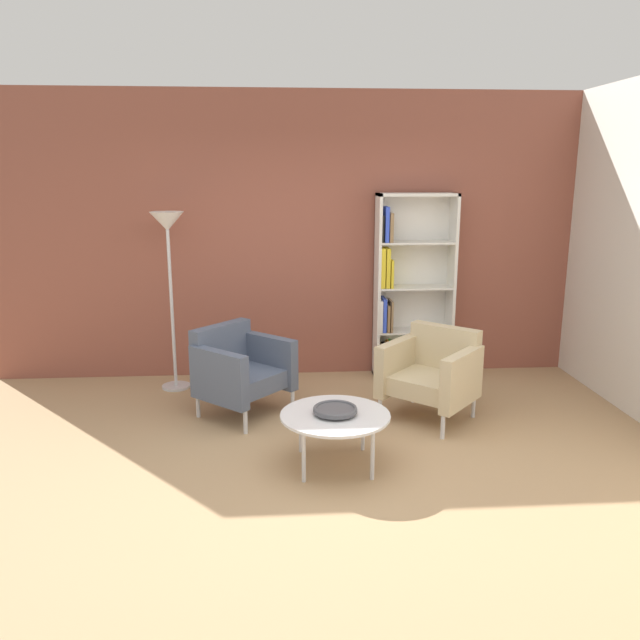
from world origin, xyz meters
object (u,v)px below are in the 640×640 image
object	(u,v)px
decorative_bowl	(335,409)
armchair_spare_guest	(240,369)
bookshelf_tall	(406,290)
floor_lamp_torchiere	(168,243)
armchair_corner_red	(432,372)
coffee_table_low	(335,418)

from	to	relation	value
decorative_bowl	armchair_spare_guest	xyz separation A→B (m)	(-0.75, 1.08, -0.02)
bookshelf_tall	decorative_bowl	bearing A→B (deg)	-114.26
decorative_bowl	armchair_spare_guest	bearing A→B (deg)	124.63
floor_lamp_torchiere	decorative_bowl	bearing A→B (deg)	-51.70
bookshelf_tall	decorative_bowl	world-z (taller)	bookshelf_tall
armchair_spare_guest	armchair_corner_red	world-z (taller)	same
armchair_corner_red	armchair_spare_guest	bearing A→B (deg)	-145.28
armchair_spare_guest	armchair_corner_red	distance (m)	1.69
bookshelf_tall	coffee_table_low	xyz separation A→B (m)	(-0.92, -2.04, -0.55)
armchair_spare_guest	armchair_corner_red	xyz separation A→B (m)	(1.67, -0.21, 0.00)
decorative_bowl	armchair_spare_guest	world-z (taller)	armchair_spare_guest
coffee_table_low	armchair_corner_red	xyz separation A→B (m)	(0.93, 0.87, 0.04)
decorative_bowl	coffee_table_low	bearing A→B (deg)	-116.57
decorative_bowl	armchair_corner_red	world-z (taller)	armchair_corner_red
bookshelf_tall	armchair_spare_guest	xyz separation A→B (m)	(-1.67, -0.97, -0.50)
armchair_corner_red	floor_lamp_torchiere	size ratio (longest dim) A/B	0.55
armchair_spare_guest	armchair_corner_red	bearing A→B (deg)	-55.29
decorative_bowl	armchair_corner_red	size ratio (longest dim) A/B	0.34
decorative_bowl	armchair_corner_red	xyz separation A→B (m)	(0.93, 0.87, -0.02)
decorative_bowl	floor_lamp_torchiere	world-z (taller)	floor_lamp_torchiere
coffee_table_low	armchair_spare_guest	size ratio (longest dim) A/B	0.84
bookshelf_tall	armchair_corner_red	size ratio (longest dim) A/B	2.00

